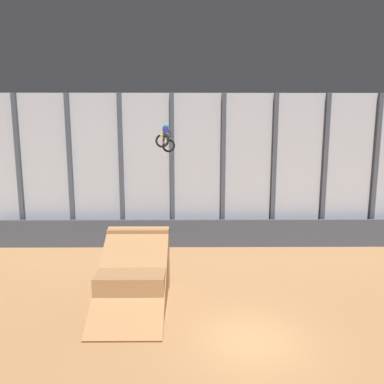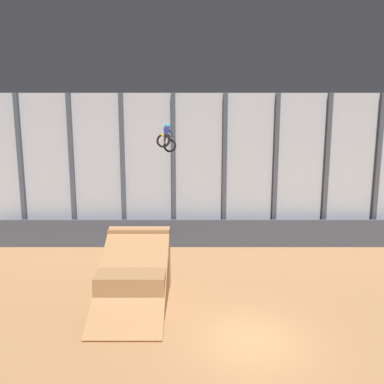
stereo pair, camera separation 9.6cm
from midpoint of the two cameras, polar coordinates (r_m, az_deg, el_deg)
The scene contains 5 objects.
ground_plane at distance 15.08m, azimuth 8.66°, elevation -21.43°, with size 60.00×60.00×0.00m, color #996B42.
arena_back_wall at distance 25.10m, azimuth 4.63°, elevation 3.32°, with size 32.00×0.40×10.05m.
lower_barrier at distance 25.01m, azimuth 4.68°, elevation -6.29°, with size 31.36×0.20×1.84m.
dirt_ramp at distance 17.68m, azimuth -8.83°, elevation -12.76°, with size 2.98×5.28×3.12m.
rider_bike_solo at distance 20.17m, azimuth -4.17°, elevation 8.07°, with size 1.02×1.77×1.59m.
Camera 1 is at (-2.26, -12.76, 7.74)m, focal length 35.00 mm.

